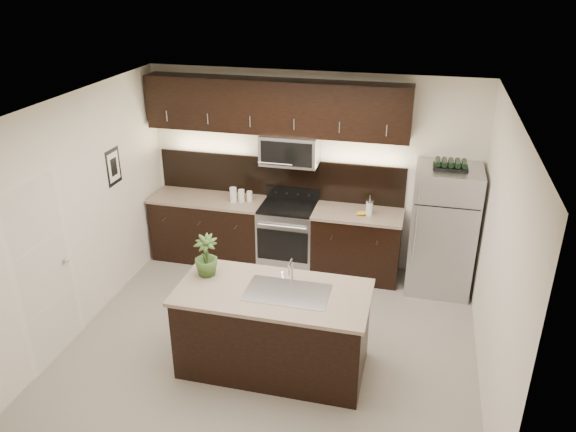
# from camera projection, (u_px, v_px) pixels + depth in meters

# --- Properties ---
(ground) EXTENTS (4.50, 4.50, 0.00)m
(ground) POSITION_uv_depth(u_px,v_px,m) (274.00, 339.00, 6.46)
(ground) COLOR gray
(ground) RESTS_ON ground
(room_walls) EXTENTS (4.52, 4.02, 2.71)m
(room_walls) POSITION_uv_depth(u_px,v_px,m) (261.00, 204.00, 5.75)
(room_walls) COLOR silver
(room_walls) RESTS_ON ground
(counter_run) EXTENTS (3.51, 0.65, 0.94)m
(counter_run) POSITION_uv_depth(u_px,v_px,m) (274.00, 235.00, 7.86)
(counter_run) COLOR black
(counter_run) RESTS_ON ground
(upper_fixtures) EXTENTS (3.49, 0.40, 1.66)m
(upper_fixtures) POSITION_uv_depth(u_px,v_px,m) (277.00, 115.00, 7.29)
(upper_fixtures) COLOR black
(upper_fixtures) RESTS_ON counter_run
(island) EXTENTS (1.96, 0.96, 0.94)m
(island) POSITION_uv_depth(u_px,v_px,m) (273.00, 329.00, 5.84)
(island) COLOR black
(island) RESTS_ON ground
(sink_faucet) EXTENTS (0.84, 0.50, 0.28)m
(sink_faucet) POSITION_uv_depth(u_px,v_px,m) (288.00, 291.00, 5.62)
(sink_faucet) COLOR silver
(sink_faucet) RESTS_ON island
(refrigerator) EXTENTS (0.81, 0.73, 1.67)m
(refrigerator) POSITION_uv_depth(u_px,v_px,m) (443.00, 230.00, 7.16)
(refrigerator) COLOR #B2B2B7
(refrigerator) RESTS_ON ground
(wine_rack) EXTENTS (0.41, 0.26, 0.10)m
(wine_rack) POSITION_uv_depth(u_px,v_px,m) (451.00, 165.00, 6.79)
(wine_rack) COLOR black
(wine_rack) RESTS_ON refrigerator
(plant) EXTENTS (0.27, 0.27, 0.45)m
(plant) POSITION_uv_depth(u_px,v_px,m) (206.00, 256.00, 5.85)
(plant) COLOR #314E1F
(plant) RESTS_ON island
(canisters) EXTENTS (0.30, 0.15, 0.20)m
(canisters) POSITION_uv_depth(u_px,v_px,m) (239.00, 195.00, 7.71)
(canisters) COLOR silver
(canisters) RESTS_ON counter_run
(french_press) EXTENTS (0.09, 0.09, 0.27)m
(french_press) POSITION_uv_depth(u_px,v_px,m) (369.00, 208.00, 7.29)
(french_press) COLOR silver
(french_press) RESTS_ON counter_run
(bananas) EXTENTS (0.19, 0.17, 0.05)m
(bananas) POSITION_uv_depth(u_px,v_px,m) (359.00, 213.00, 7.32)
(bananas) COLOR gold
(bananas) RESTS_ON counter_run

